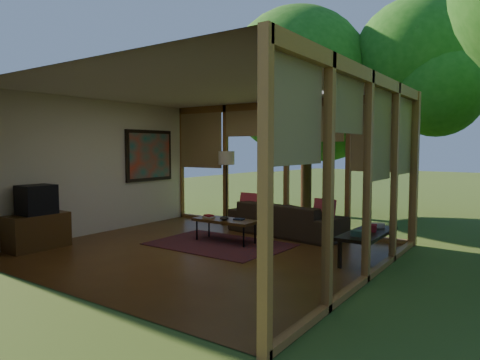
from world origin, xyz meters
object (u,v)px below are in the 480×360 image
Objects in this scene: television at (37,200)px; side_console at (364,234)px; media_cabinet at (37,231)px; coffee_table at (225,221)px; sofa at (282,219)px; floor_lamp at (226,162)px.

side_console is at bearing 26.70° from television.
television is 0.39× the size of side_console.
media_cabinet is 0.55m from television.
coffee_table is 2.53m from side_console.
television reaches higher than coffee_table.
side_console is (2.00, -1.01, 0.09)m from sofa.
sofa is at bearing 50.44° from television.
floor_lamp is (1.29, 3.72, 1.11)m from media_cabinet.
coffee_table is at bearing -54.13° from floor_lamp.
sofa is 1.57× the size of side_console.
media_cabinet is at bearing -109.07° from floor_lamp.
coffee_table is (2.35, 2.25, 0.09)m from media_cabinet.
sofa is 4.48m from media_cabinet.
media_cabinet is 0.61× the size of floor_lamp.
sofa is 1.31m from coffee_table.
media_cabinet is at bearing -153.39° from side_console.
media_cabinet is 0.71× the size of side_console.
sofa reaches higher than side_console.
coffee_table is (1.06, -1.47, -1.01)m from floor_lamp.
floor_lamp is at bearing 160.32° from side_console.
coffee_table is 0.86× the size of side_console.
sofa is 2.19× the size of media_cabinet.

